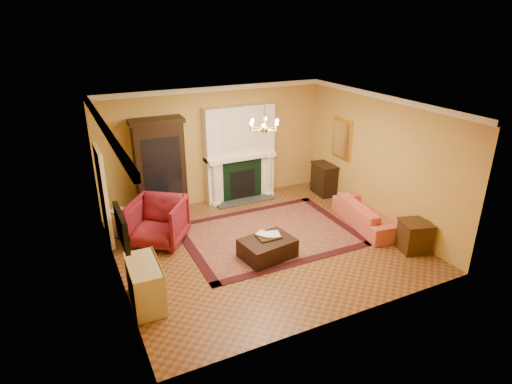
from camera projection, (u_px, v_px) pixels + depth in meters
floor at (263, 245)px, 9.28m from camera, size 6.00×5.50×0.02m
ceiling at (264, 105)px, 8.12m from camera, size 6.00×5.50×0.02m
wall_back at (215, 145)px, 10.99m from camera, size 6.00×0.02×3.00m
wall_front at (347, 238)px, 6.40m from camera, size 6.00×0.02×3.00m
wall_left at (111, 206)px, 7.48m from camera, size 0.02×5.50×3.00m
wall_right at (379, 159)px, 9.91m from camera, size 0.02×5.50×3.00m
fireplace at (240, 156)px, 11.20m from camera, size 1.90×0.70×2.50m
crown_molding at (244, 101)px, 8.94m from camera, size 6.00×5.50×0.12m
doorway at (104, 196)px, 9.09m from camera, size 0.08×1.05×2.10m
tv_panel at (122, 227)px, 7.07m from camera, size 0.09×0.95×0.58m
gilt_mirror at (342, 139)px, 11.00m from camera, size 0.06×0.76×1.05m
chandelier at (264, 126)px, 8.27m from camera, size 0.63×0.55×0.53m
oriental_rug at (269, 234)px, 9.68m from camera, size 3.78×2.85×0.02m
china_cabinet at (160, 170)px, 10.28m from camera, size 1.17×0.56×2.30m
wingback_armchair at (158, 220)px, 9.14m from camera, size 1.46×1.44×1.10m
pedestal_table at (120, 222)px, 9.43m from camera, size 0.37×0.37×0.66m
commode at (145, 284)px, 7.23m from camera, size 0.52×1.05×0.77m
coral_sofa at (367, 210)px, 9.95m from camera, size 0.88×2.08×0.79m
end_table at (414, 237)px, 8.92m from camera, size 0.67×0.67×0.63m
console_table at (324, 180)px, 11.75m from camera, size 0.49×0.78×0.83m
leather_ottoman at (267, 248)px, 8.70m from camera, size 1.14×0.91×0.39m
ottoman_tray at (268, 237)px, 8.72m from camera, size 0.47×0.37×0.03m
book_a at (262, 230)px, 8.60m from camera, size 0.20×0.15×0.31m
book_b at (269, 229)px, 8.69m from camera, size 0.21×0.08×0.29m
topiary_left at (217, 149)px, 10.79m from camera, size 0.17×0.17×0.45m
topiary_right at (263, 143)px, 11.32m from camera, size 0.16×0.16×0.44m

